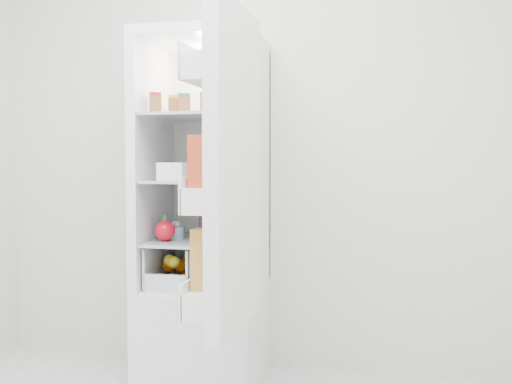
% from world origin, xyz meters
% --- Properties ---
extents(room_walls, '(3.02, 3.02, 2.61)m').
position_xyz_m(room_walls, '(0.00, 0.00, 1.59)').
color(room_walls, silver).
rests_on(room_walls, ground).
extents(refrigerator, '(0.60, 0.60, 1.80)m').
position_xyz_m(refrigerator, '(-0.20, 1.25, 0.67)').
color(refrigerator, white).
rests_on(refrigerator, ground).
extents(shelf_low, '(0.49, 0.53, 0.01)m').
position_xyz_m(shelf_low, '(-0.20, 1.19, 0.74)').
color(shelf_low, '#A5B4C2').
rests_on(shelf_low, refrigerator).
extents(shelf_mid, '(0.49, 0.53, 0.02)m').
position_xyz_m(shelf_mid, '(-0.20, 1.19, 1.05)').
color(shelf_mid, '#A5B4C2').
rests_on(shelf_mid, refrigerator).
extents(shelf_top, '(0.49, 0.53, 0.02)m').
position_xyz_m(shelf_top, '(-0.20, 1.19, 1.38)').
color(shelf_top, '#A5B4C2').
rests_on(shelf_top, refrigerator).
extents(crisper_left, '(0.23, 0.46, 0.22)m').
position_xyz_m(crisper_left, '(-0.32, 1.19, 0.61)').
color(crisper_left, silver).
rests_on(crisper_left, refrigerator).
extents(crisper_right, '(0.23, 0.46, 0.22)m').
position_xyz_m(crisper_right, '(-0.08, 1.19, 0.61)').
color(crisper_right, silver).
rests_on(crisper_right, refrigerator).
extents(condiment_jars, '(0.46, 0.34, 0.08)m').
position_xyz_m(condiment_jars, '(-0.21, 1.13, 1.43)').
color(condiment_jars, '#B21919').
rests_on(condiment_jars, shelf_top).
extents(squeeze_bottle, '(0.05, 0.05, 0.17)m').
position_xyz_m(squeeze_bottle, '(0.01, 1.28, 1.47)').
color(squeeze_bottle, white).
rests_on(squeeze_bottle, shelf_top).
extents(tub_white, '(0.15, 0.15, 0.09)m').
position_xyz_m(tub_white, '(-0.28, 0.99, 1.10)').
color(tub_white, white).
rests_on(tub_white, shelf_mid).
extents(tub_cream, '(0.15, 0.15, 0.08)m').
position_xyz_m(tub_cream, '(-0.27, 1.06, 1.10)').
color(tub_cream, beige).
rests_on(tub_cream, shelf_mid).
extents(tin_red, '(0.13, 0.13, 0.06)m').
position_xyz_m(tin_red, '(-0.01, 0.96, 1.09)').
color(tin_red, red).
rests_on(tin_red, shelf_mid).
extents(foil_tray, '(0.20, 0.18, 0.04)m').
position_xyz_m(foil_tray, '(-0.32, 1.21, 1.08)').
color(foil_tray, white).
rests_on(foil_tray, shelf_mid).
extents(tub_green, '(0.15, 0.18, 0.09)m').
position_xyz_m(tub_green, '(-0.03, 1.33, 1.10)').
color(tub_green, '#3A804E').
rests_on(tub_green, shelf_mid).
extents(red_cabbage, '(0.17, 0.17, 0.17)m').
position_xyz_m(red_cabbage, '(-0.16, 1.24, 0.83)').
color(red_cabbage, '#511C4C').
rests_on(red_cabbage, shelf_low).
extents(bell_pepper, '(0.10, 0.10, 0.10)m').
position_xyz_m(bell_pepper, '(-0.37, 1.08, 0.80)').
color(bell_pepper, red).
rests_on(bell_pepper, shelf_low).
extents(mushroom_bowl, '(0.16, 0.16, 0.06)m').
position_xyz_m(mushroom_bowl, '(-0.36, 1.17, 0.78)').
color(mushroom_bowl, '#8CBBD1').
rests_on(mushroom_bowl, shelf_low).
extents(citrus_pile, '(0.20, 0.31, 0.16)m').
position_xyz_m(citrus_pile, '(-0.32, 1.17, 0.58)').
color(citrus_pile, orange).
rests_on(citrus_pile, refrigerator).
extents(veg_pile, '(0.16, 0.30, 0.10)m').
position_xyz_m(veg_pile, '(-0.07, 1.18, 0.56)').
color(veg_pile, '#1C4E1A').
rests_on(veg_pile, refrigerator).
extents(fridge_door, '(0.19, 0.60, 1.30)m').
position_xyz_m(fridge_door, '(0.09, 0.61, 1.09)').
color(fridge_door, white).
rests_on(fridge_door, refrigerator).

